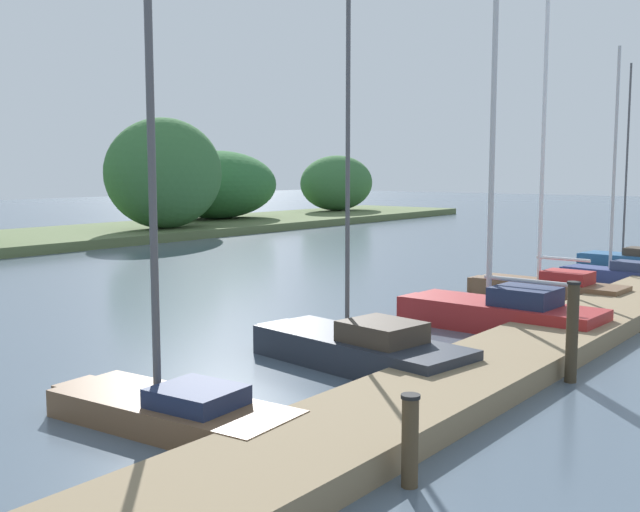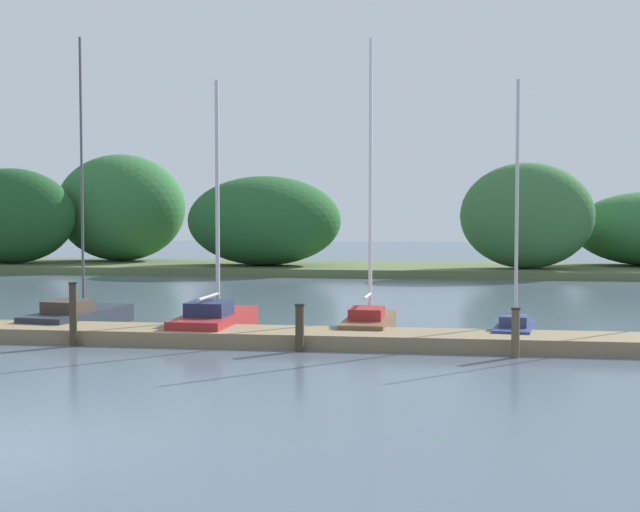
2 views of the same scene
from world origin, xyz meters
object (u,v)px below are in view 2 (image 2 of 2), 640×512
object	(u,v)px
sailboat_3	(216,319)
sailboat_4	(369,319)
mooring_piling_2	(73,314)
sailboat_2	(80,315)
mooring_piling_4	(516,332)
sailboat_5	(515,326)
mooring_piling_3	(300,327)

from	to	relation	value
sailboat_3	sailboat_4	world-z (taller)	sailboat_4
sailboat_3	mooring_piling_2	world-z (taller)	sailboat_3
sailboat_3	mooring_piling_2	bearing A→B (deg)	133.47
sailboat_2	mooring_piling_4	xyz separation A→B (m)	(11.85, -3.38, 0.23)
sailboat_3	sailboat_5	distance (m)	7.91
sailboat_4	sailboat_5	bearing A→B (deg)	-96.31
mooring_piling_2	mooring_piling_4	distance (m)	10.63
mooring_piling_4	sailboat_4	bearing A→B (deg)	137.11
sailboat_4	sailboat_5	world-z (taller)	sailboat_4
mooring_piling_3	sailboat_3	bearing A→B (deg)	136.44
sailboat_3	sailboat_5	world-z (taller)	sailboat_3
sailboat_5	mooring_piling_2	bearing A→B (deg)	111.87
sailboat_2	mooring_piling_4	world-z (taller)	sailboat_2
sailboat_4	sailboat_2	bearing A→B (deg)	91.61
sailboat_5	mooring_piling_2	size ratio (longest dim) A/B	4.25
sailboat_2	sailboat_3	size ratio (longest dim) A/B	1.20
sailboat_2	sailboat_4	bearing A→B (deg)	-81.84
sailboat_5	mooring_piling_3	world-z (taller)	sailboat_5
sailboat_2	mooring_piling_3	size ratio (longest dim) A/B	7.26
mooring_piling_2	mooring_piling_4	bearing A→B (deg)	-0.97
sailboat_2	mooring_piling_3	bearing A→B (deg)	-106.73
sailboat_2	sailboat_5	bearing A→B (deg)	-84.36
sailboat_3	sailboat_2	bearing A→B (deg)	83.37
sailboat_4	mooring_piling_3	size ratio (longest dim) A/B	7.02
sailboat_3	mooring_piling_3	bearing A→B (deg)	-131.61
sailboat_2	sailboat_5	world-z (taller)	sailboat_2
sailboat_2	mooring_piling_4	size ratio (longest dim) A/B	7.21
sailboat_3	sailboat_4	size ratio (longest dim) A/B	0.86
sailboat_2	sailboat_4	world-z (taller)	sailboat_2
sailboat_2	mooring_piling_4	bearing A→B (deg)	-97.55
sailboat_2	sailboat_5	distance (m)	12.06
sailboat_5	mooring_piling_4	world-z (taller)	sailboat_5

